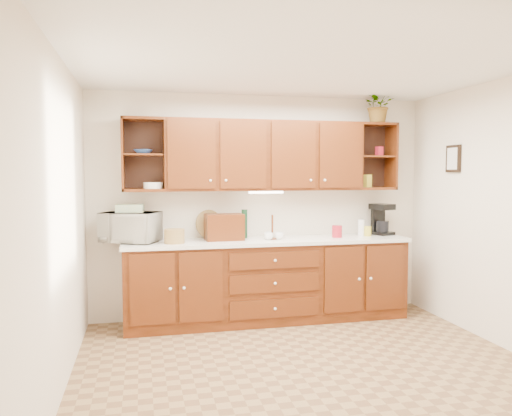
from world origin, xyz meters
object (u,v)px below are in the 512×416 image
bread_box (224,227)px  coffee_maker (381,220)px  potted_plant (379,105)px  microwave (130,227)px

bread_box → coffee_maker: bearing=0.3°
coffee_maker → potted_plant: size_ratio=0.91×
potted_plant → coffee_maker: bearing=30.1°
potted_plant → bread_box: bearing=-178.9°
microwave → coffee_maker: bearing=24.5°
bread_box → potted_plant: 2.35m
coffee_maker → bread_box: bearing=166.0°
coffee_maker → potted_plant: (-0.08, -0.04, 1.38)m
bread_box → potted_plant: (1.88, 0.03, 1.41)m
bread_box → potted_plant: potted_plant is taller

